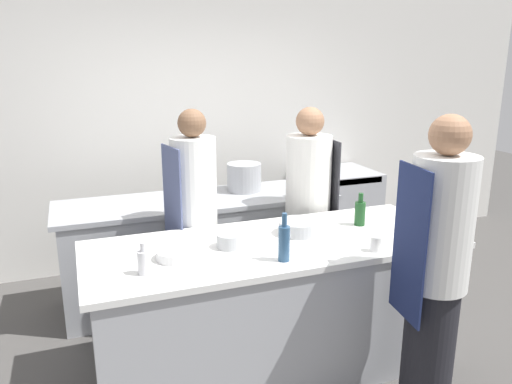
{
  "coord_description": "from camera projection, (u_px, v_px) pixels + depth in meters",
  "views": [
    {
      "loc": [
        -1.19,
        -2.82,
        2.08
      ],
      "look_at": [
        0.0,
        0.35,
        1.16
      ],
      "focal_mm": 35.0,
      "sensor_mm": 36.0,
      "label": 1
    }
  ],
  "objects": [
    {
      "name": "chef_at_prep_near",
      "position": [
        435.0,
        273.0,
        2.8
      ],
      "size": [
        0.38,
        0.36,
        1.8
      ],
      "rotation": [
        0.0,
        0.0,
        1.43
      ],
      "color": "black",
      "rests_on": "ground_plane"
    },
    {
      "name": "prep_counter",
      "position": [
        274.0,
        305.0,
        3.38
      ],
      "size": [
        2.45,
        0.94,
        0.91
      ],
      "color": "#A8AAAF",
      "rests_on": "ground_plane"
    },
    {
      "name": "bottle_vinegar",
      "position": [
        144.0,
        262.0,
        2.76
      ],
      "size": [
        0.07,
        0.07,
        0.19
      ],
      "color": "silver",
      "rests_on": "prep_counter"
    },
    {
      "name": "stockpot",
      "position": [
        244.0,
        177.0,
        4.48
      ],
      "size": [
        0.31,
        0.31,
        0.25
      ],
      "color": "#A8AAAF",
      "rests_on": "pass_counter"
    },
    {
      "name": "cup",
      "position": [
        376.0,
        244.0,
        3.09
      ],
      "size": [
        0.07,
        0.07,
        0.1
      ],
      "color": "white",
      "rests_on": "prep_counter"
    },
    {
      "name": "chef_at_stove",
      "position": [
        308.0,
        211.0,
        4.12
      ],
      "size": [
        0.39,
        0.37,
        1.7
      ],
      "rotation": [
        0.0,
        0.0,
        -1.63
      ],
      "color": "black",
      "rests_on": "ground_plane"
    },
    {
      "name": "oven_range",
      "position": [
        335.0,
        212.0,
        5.43
      ],
      "size": [
        0.79,
        0.69,
        0.91
      ],
      "color": "#A8AAAF",
      "rests_on": "ground_plane"
    },
    {
      "name": "bottle_olive_oil",
      "position": [
        360.0,
        212.0,
        3.56
      ],
      "size": [
        0.08,
        0.08,
        0.24
      ],
      "color": "#19471E",
      "rests_on": "prep_counter"
    },
    {
      "name": "bottle_wine",
      "position": [
        284.0,
        242.0,
        2.93
      ],
      "size": [
        0.07,
        0.07,
        0.29
      ],
      "color": "#2D5175",
      "rests_on": "prep_counter"
    },
    {
      "name": "chef_at_pass_far",
      "position": [
        195.0,
        225.0,
        3.7
      ],
      "size": [
        0.37,
        0.35,
        1.73
      ],
      "rotation": [
        0.0,
        0.0,
        1.77
      ],
      "color": "black",
      "rests_on": "ground_plane"
    },
    {
      "name": "bowl_ceramic_blue",
      "position": [
        176.0,
        254.0,
        2.98
      ],
      "size": [
        0.23,
        0.23,
        0.06
      ],
      "color": "white",
      "rests_on": "prep_counter"
    },
    {
      "name": "ground_plane",
      "position": [
        273.0,
        364.0,
        3.5
      ],
      "size": [
        16.0,
        16.0,
        0.0
      ],
      "primitive_type": "plane",
      "color": "#4C4947"
    },
    {
      "name": "wall_back",
      "position": [
        194.0,
        126.0,
        5.05
      ],
      "size": [
        8.0,
        0.06,
        2.8
      ],
      "color": "silver",
      "rests_on": "ground_plane"
    },
    {
      "name": "bowl_prep_small",
      "position": [
        299.0,
        227.0,
        3.4
      ],
      "size": [
        0.28,
        0.28,
        0.09
      ],
      "color": "#B7BABC",
      "rests_on": "prep_counter"
    },
    {
      "name": "bowl_mixing_large",
      "position": [
        230.0,
        240.0,
        3.16
      ],
      "size": [
        0.17,
        0.17,
        0.09
      ],
      "color": "#B7BABC",
      "rests_on": "prep_counter"
    },
    {
      "name": "pass_counter",
      "position": [
        200.0,
        248.0,
        4.38
      ],
      "size": [
        2.38,
        0.72,
        0.91
      ],
      "color": "#A8AAAF",
      "rests_on": "ground_plane"
    }
  ]
}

